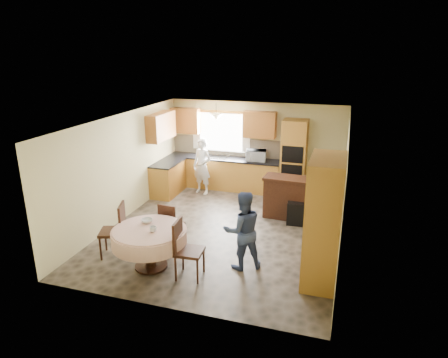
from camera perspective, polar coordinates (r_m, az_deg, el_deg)
name	(u,v)px	position (r m, az deg, el deg)	size (l,w,h in m)	color
floor	(224,230)	(9.12, 0.00, -7.24)	(5.00, 6.00, 0.01)	brown
ceiling	(224,120)	(8.35, 0.00, 8.42)	(5.00, 6.00, 0.01)	white
wall_back	(255,146)	(11.45, 4.47, 4.69)	(5.00, 0.02, 2.50)	tan
wall_front	(164,237)	(6.06, -8.52, -8.18)	(5.00, 0.02, 2.50)	tan
wall_left	(122,168)	(9.66, -14.31, 1.60)	(0.02, 6.00, 2.50)	tan
wall_right	(344,189)	(8.30, 16.71, -1.35)	(0.02, 6.00, 2.50)	tan
window	(222,132)	(11.61, -0.36, 6.71)	(1.40, 0.03, 1.10)	white
curtain_left	(197,129)	(11.80, -3.93, 7.10)	(0.22, 0.02, 1.15)	white
curtain_right	(246,132)	(11.35, 3.20, 6.67)	(0.22, 0.02, 1.15)	white
base_cab_back	(224,174)	(11.60, -0.06, 0.77)	(3.30, 0.60, 0.88)	gold
counter_back	(224,158)	(11.47, -0.06, 2.96)	(3.30, 0.64, 0.04)	black
base_cab_left	(168,179)	(11.27, -8.00, 0.06)	(0.60, 1.20, 0.88)	gold
counter_left	(167,163)	(11.14, -8.10, 2.31)	(0.64, 1.20, 0.04)	black
backsplash	(227,147)	(11.67, 0.36, 4.65)	(3.30, 0.02, 0.55)	tan
wall_cab_left	(186,120)	(11.77, -5.51, 8.32)	(0.85, 0.33, 0.72)	#AB632A
wall_cab_right	(260,125)	(11.12, 5.12, 7.75)	(0.90, 0.33, 0.72)	#AB632A
wall_cab_side	(161,126)	(10.96, -8.98, 7.44)	(0.33, 1.20, 0.72)	#AB632A
oven_tower	(294,159)	(11.01, 9.93, 2.89)	(0.66, 0.62, 2.12)	gold
oven_upper	(292,155)	(10.66, 9.75, 3.45)	(0.56, 0.01, 0.45)	black
oven_lower	(291,173)	(10.79, 9.61, 0.89)	(0.56, 0.01, 0.45)	black
pendant	(216,117)	(11.06, -1.12, 8.87)	(0.36, 0.36, 0.18)	beige
sideboard	(291,199)	(9.69, 9.61, -2.87)	(1.34, 0.55, 0.95)	#3C1E10
space_heater	(296,213)	(9.43, 10.20, -4.86)	(0.39, 0.27, 0.54)	black
cupboard	(324,221)	(7.05, 14.07, -5.84)	(0.58, 1.17, 2.23)	gold
dining_table	(149,237)	(7.53, -10.60, -8.20)	(1.38, 1.38, 0.79)	#3C1E10
chair_left	(116,227)	(8.10, -15.12, -6.69)	(0.60, 0.60, 1.08)	#3C1E10
chair_back	(170,223)	(8.26, -7.74, -6.23)	(0.45, 0.45, 0.95)	#3C1E10
chair_right	(185,246)	(7.17, -5.64, -9.53)	(0.50, 0.50, 1.08)	#3C1E10
framed_picture	(344,163)	(8.80, 16.80, 2.18)	(0.06, 0.52, 0.43)	yellow
microwave	(256,156)	(11.14, 4.58, 3.36)	(0.55, 0.37, 0.30)	silver
person_sink	(202,166)	(11.12, -3.15, 1.83)	(0.57, 0.38, 1.57)	silver
person_dining	(243,230)	(7.36, 2.67, -7.33)	(0.73, 0.57, 1.50)	navy
bowl_sideboard	(276,178)	(9.57, 7.37, 0.19)	(0.22, 0.22, 0.05)	#B2B2B2
bottle_sideboard	(314,177)	(9.44, 12.73, 0.31)	(0.10, 0.10, 0.27)	silver
cup_table	(153,229)	(7.31, -10.10, -7.07)	(0.13, 0.13, 0.10)	#B2B2B2
bowl_table	(147,221)	(7.70, -10.95, -5.89)	(0.22, 0.22, 0.07)	#B2B2B2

